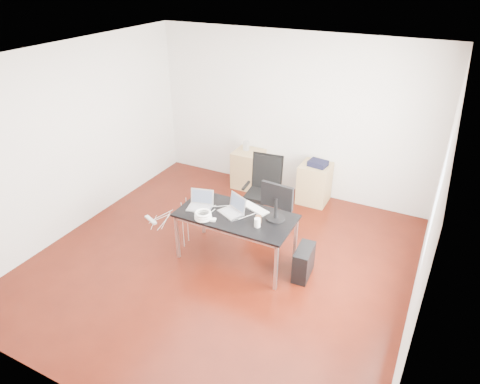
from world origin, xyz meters
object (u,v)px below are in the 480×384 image
at_px(filing_cabinet_left, 248,169).
at_px(office_chair, 264,187).
at_px(pc_tower, 304,262).
at_px(desk, 236,218).
at_px(filing_cabinet_right, 314,183).

bearing_deg(filing_cabinet_left, office_chair, -52.27).
bearing_deg(pc_tower, filing_cabinet_left, 128.19).
xyz_separation_m(desk, filing_cabinet_right, (0.45, 2.08, -0.33)).
distance_m(office_chair, filing_cabinet_right, 1.13).
bearing_deg(desk, office_chair, 94.42).
relative_size(office_chair, pc_tower, 2.40).
xyz_separation_m(desk, filing_cabinet_left, (-0.83, 2.08, -0.33)).
xyz_separation_m(office_chair, filing_cabinet_right, (0.54, 0.96, -0.26)).
bearing_deg(desk, filing_cabinet_right, 77.72).
height_order(desk, pc_tower, desk).
bearing_deg(filing_cabinet_right, desk, -102.28).
distance_m(desk, filing_cabinet_right, 2.16).
bearing_deg(desk, pc_tower, 4.33).
relative_size(filing_cabinet_left, filing_cabinet_right, 1.00).
bearing_deg(pc_tower, filing_cabinet_right, 100.89).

